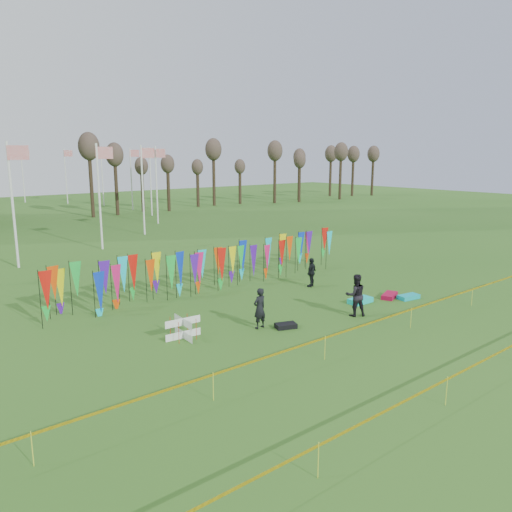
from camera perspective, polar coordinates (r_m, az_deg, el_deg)
ground at (r=20.93m, az=8.50°, el=-8.71°), size 160.00×160.00×0.00m
banner_row at (r=27.10m, az=-4.70°, el=-0.78°), size 18.64×0.64×2.31m
caution_tape_near at (r=19.47m, az=11.84°, el=-7.97°), size 26.00×0.02×0.90m
caution_tape_far at (r=17.20m, az=23.78°, el=-11.42°), size 26.00×0.02×0.90m
tree_line at (r=73.75m, az=0.21°, el=10.77°), size 53.92×1.92×7.84m
box_kite at (r=20.18m, az=-8.32°, el=-8.18°), size 0.78×0.78×0.87m
person_left at (r=21.00m, az=0.41°, el=-5.99°), size 0.68×0.52×1.75m
person_mid at (r=23.01m, az=11.31°, el=-4.40°), size 1.11×0.97×1.94m
person_right at (r=27.67m, az=6.37°, el=-1.87°), size 1.09×0.85×1.63m
kite_bag_turquoise at (r=25.22m, az=11.84°, el=-4.99°), size 1.26×0.64×0.25m
kite_bag_red at (r=26.47m, az=15.02°, el=-4.39°), size 1.35×0.98×0.22m
kite_bag_black at (r=21.30m, az=3.43°, el=-7.95°), size 1.00×0.78×0.20m
kite_bag_teal at (r=26.52m, az=17.04°, el=-4.48°), size 1.20×0.70×0.22m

